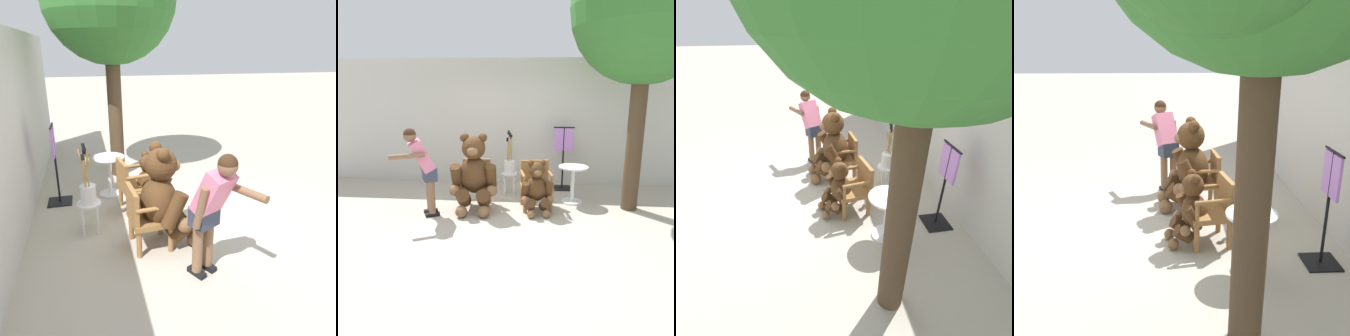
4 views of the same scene
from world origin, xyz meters
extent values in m
plane|color=#B2A899|center=(0.00, 0.00, 0.00)|extent=(60.00, 60.00, 0.00)
cube|color=beige|center=(0.00, 2.40, 1.40)|extent=(10.00, 0.16, 2.80)
cube|color=olive|center=(-0.56, 0.67, 0.41)|extent=(0.60, 0.56, 0.07)
cylinder|color=olive|center=(-0.77, 0.44, 0.18)|extent=(0.07, 0.07, 0.37)
cylinder|color=olive|center=(-0.31, 0.48, 0.18)|extent=(0.07, 0.07, 0.37)
cylinder|color=olive|center=(-0.80, 0.86, 0.18)|extent=(0.07, 0.07, 0.37)
cylinder|color=olive|center=(-0.34, 0.90, 0.18)|extent=(0.07, 0.07, 0.37)
cube|color=olive|center=(-0.58, 0.90, 0.65)|extent=(0.52, 0.10, 0.42)
cylinder|color=olive|center=(-0.81, 0.65, 0.66)|extent=(0.09, 0.48, 0.06)
cylinder|color=olive|center=(-0.79, 0.44, 0.55)|extent=(0.05, 0.05, 0.22)
cylinder|color=olive|center=(-0.31, 0.69, 0.66)|extent=(0.09, 0.48, 0.06)
cylinder|color=olive|center=(-0.29, 0.48, 0.55)|extent=(0.05, 0.05, 0.22)
cube|color=olive|center=(0.56, 0.67, 0.41)|extent=(0.64, 0.60, 0.07)
cylinder|color=olive|center=(0.36, 0.42, 0.18)|extent=(0.07, 0.07, 0.37)
cylinder|color=olive|center=(0.82, 0.50, 0.18)|extent=(0.07, 0.07, 0.37)
cylinder|color=olive|center=(0.30, 0.84, 0.18)|extent=(0.07, 0.07, 0.37)
cylinder|color=olive|center=(0.75, 0.91, 0.18)|extent=(0.07, 0.07, 0.37)
cube|color=olive|center=(0.52, 0.90, 0.65)|extent=(0.52, 0.14, 0.42)
cylinder|color=olive|center=(0.31, 0.63, 0.66)|extent=(0.13, 0.48, 0.06)
cylinder|color=olive|center=(0.35, 0.42, 0.55)|extent=(0.05, 0.05, 0.22)
cylinder|color=olive|center=(0.80, 0.71, 0.66)|extent=(0.13, 0.48, 0.06)
cylinder|color=olive|center=(0.84, 0.50, 0.55)|extent=(0.05, 0.05, 0.22)
ellipsoid|color=#4C3019|center=(-0.56, 0.55, 0.64)|extent=(0.61, 0.53, 0.66)
sphere|color=#4C3019|center=(-0.56, 0.52, 1.14)|extent=(0.42, 0.42, 0.42)
ellipsoid|color=brown|center=(-0.54, 0.34, 1.11)|extent=(0.21, 0.17, 0.15)
sphere|color=black|center=(-0.54, 0.34, 1.12)|extent=(0.06, 0.06, 0.06)
sphere|color=#4C3019|center=(-0.71, 0.53, 1.32)|extent=(0.16, 0.16, 0.16)
sphere|color=#4C3019|center=(-0.40, 0.55, 1.32)|extent=(0.16, 0.16, 0.16)
cylinder|color=#4C3019|center=(-0.86, 0.42, 0.64)|extent=(0.21, 0.38, 0.50)
sphere|color=brown|center=(-0.86, 0.28, 0.42)|extent=(0.20, 0.20, 0.20)
cylinder|color=#4C3019|center=(-0.24, 0.46, 0.64)|extent=(0.21, 0.38, 0.50)
sphere|color=brown|center=(-0.22, 0.33, 0.42)|extent=(0.20, 0.20, 0.20)
cylinder|color=#4C3019|center=(-0.71, 0.29, 0.28)|extent=(0.27, 0.43, 0.39)
sphere|color=brown|center=(-0.72, 0.10, 0.10)|extent=(0.21, 0.21, 0.21)
cylinder|color=#4C3019|center=(-0.36, 0.32, 0.28)|extent=(0.27, 0.43, 0.39)
sphere|color=brown|center=(-0.33, 0.13, 0.10)|extent=(0.21, 0.21, 0.21)
ellipsoid|color=#4C3019|center=(0.56, 0.49, 0.43)|extent=(0.44, 0.39, 0.45)
sphere|color=#4C3019|center=(0.56, 0.47, 0.78)|extent=(0.28, 0.28, 0.28)
ellipsoid|color=brown|center=(0.58, 0.35, 0.76)|extent=(0.15, 0.13, 0.10)
sphere|color=black|center=(0.58, 0.35, 0.77)|extent=(0.04, 0.04, 0.04)
sphere|color=#4C3019|center=(0.45, 0.46, 0.90)|extent=(0.11, 0.11, 0.11)
sphere|color=#4C3019|center=(0.66, 0.50, 0.90)|extent=(0.11, 0.11, 0.11)
cylinder|color=#4C3019|center=(0.36, 0.38, 0.43)|extent=(0.17, 0.27, 0.34)
sphere|color=brown|center=(0.37, 0.29, 0.28)|extent=(0.13, 0.13, 0.13)
cylinder|color=#4C3019|center=(0.78, 0.45, 0.43)|extent=(0.17, 0.27, 0.34)
sphere|color=brown|center=(0.80, 0.36, 0.28)|extent=(0.13, 0.13, 0.13)
cylinder|color=#4C3019|center=(0.47, 0.31, 0.19)|extent=(0.21, 0.30, 0.26)
sphere|color=brown|center=(0.48, 0.17, 0.07)|extent=(0.14, 0.14, 0.14)
cylinder|color=#4C3019|center=(0.70, 0.35, 0.19)|extent=(0.21, 0.30, 0.26)
sphere|color=brown|center=(0.74, 0.21, 0.07)|extent=(0.14, 0.14, 0.14)
cube|color=black|center=(-1.31, 0.27, 0.03)|extent=(0.25, 0.19, 0.06)
cylinder|color=brown|center=(-1.31, 0.27, 0.47)|extent=(0.12, 0.12, 0.82)
cube|color=black|center=(-1.23, 0.11, 0.03)|extent=(0.25, 0.19, 0.06)
cylinder|color=brown|center=(-1.23, 0.11, 0.47)|extent=(0.12, 0.12, 0.82)
cube|color=#33384C|center=(-1.27, 0.19, 0.75)|extent=(0.33, 0.37, 0.24)
cube|color=pink|center=(-1.37, 0.13, 1.06)|extent=(0.51, 0.47, 0.57)
sphere|color=brown|center=(-1.52, 0.06, 1.41)|extent=(0.21, 0.21, 0.21)
sphere|color=#382314|center=(-1.52, 0.06, 1.43)|extent=(0.21, 0.21, 0.21)
cylinder|color=brown|center=(-1.51, -0.15, 1.11)|extent=(0.54, 0.33, 0.09)
cylinder|color=brown|center=(-1.46, 0.30, 0.94)|extent=(0.21, 0.16, 0.51)
cylinder|color=white|center=(0.01, 1.44, 0.45)|extent=(0.34, 0.34, 0.03)
cylinder|color=white|center=(0.10, 1.53, 0.22)|extent=(0.04, 0.04, 0.43)
cylinder|color=white|center=(-0.09, 1.53, 0.22)|extent=(0.04, 0.04, 0.43)
cylinder|color=white|center=(0.10, 1.34, 0.22)|extent=(0.04, 0.04, 0.43)
cylinder|color=white|center=(-0.09, 1.34, 0.22)|extent=(0.04, 0.04, 0.43)
cylinder|color=white|center=(0.01, 1.44, 0.59)|extent=(0.22, 0.22, 0.26)
cylinder|color=tan|center=(-0.02, 1.45, 0.90)|extent=(0.09, 0.16, 0.71)
cylinder|color=black|center=(-0.02, 1.45, 1.29)|extent=(0.05, 0.06, 0.09)
cylinder|color=tan|center=(-0.04, 1.47, 0.82)|extent=(0.05, 0.07, 0.57)
cylinder|color=black|center=(-0.04, 1.47, 1.15)|extent=(0.05, 0.05, 0.09)
cylinder|color=tan|center=(0.01, 1.45, 0.87)|extent=(0.11, 0.09, 0.67)
cylinder|color=black|center=(0.01, 1.45, 1.25)|extent=(0.05, 0.05, 0.09)
cylinder|color=tan|center=(0.04, 1.44, 0.85)|extent=(0.03, 0.16, 0.62)
cylinder|color=black|center=(0.04, 1.44, 1.21)|extent=(0.05, 0.06, 0.09)
cylinder|color=white|center=(1.26, 1.05, 0.70)|extent=(0.56, 0.56, 0.03)
cylinder|color=white|center=(1.26, 1.05, 0.34)|extent=(0.07, 0.07, 0.69)
cylinder|color=white|center=(1.26, 1.05, 0.01)|extent=(0.40, 0.40, 0.03)
cylinder|color=#473523|center=(2.26, 0.79, 1.38)|extent=(0.28, 0.28, 2.76)
cube|color=black|center=(1.13, 1.93, 0.01)|extent=(0.40, 0.40, 0.02)
cylinder|color=black|center=(1.13, 1.93, 0.68)|extent=(0.04, 0.04, 1.35)
cylinder|color=black|center=(1.13, 1.93, 1.35)|extent=(0.44, 0.03, 0.03)
cube|color=#B77AD1|center=(1.13, 1.93, 1.09)|extent=(0.40, 0.03, 0.48)
camera|label=1|loc=(-4.33, 1.39, 2.49)|focal=35.00mm
camera|label=2|loc=(0.53, -5.08, 2.19)|focal=35.00mm
camera|label=3|loc=(4.03, -0.03, 2.87)|focal=28.00mm
camera|label=4|loc=(4.86, 0.13, 2.43)|focal=40.00mm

